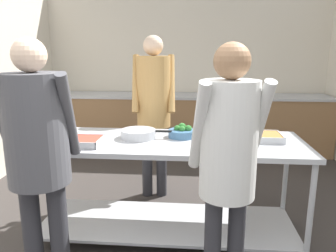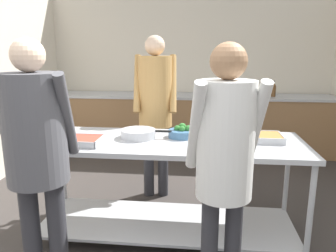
{
  "view_description": "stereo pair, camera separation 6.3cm",
  "coord_description": "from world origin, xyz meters",
  "px_view_note": "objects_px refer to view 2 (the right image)",
  "views": [
    {
      "loc": [
        0.19,
        -1.17,
        1.61
      ],
      "look_at": [
        -0.04,
        1.55,
        0.98
      ],
      "focal_mm": 35.0,
      "sensor_mm": 36.0,
      "label": 1
    },
    {
      "loc": [
        0.25,
        -1.16,
        1.61
      ],
      "look_at": [
        -0.04,
        1.55,
        0.98
      ],
      "focal_mm": 35.0,
      "sensor_mm": 36.0,
      "label": 2
    }
  ],
  "objects_px": {
    "serving_tray_roast": "(74,141)",
    "sauce_pan": "(138,133)",
    "plate_stack": "(215,139)",
    "cook_behind_counter": "(155,100)",
    "guest_serving_right": "(36,142)",
    "serving_tray_vegetables": "(258,137)",
    "water_bottle": "(274,89)",
    "broccoli_bowl": "(182,132)",
    "guest_serving_left": "(225,152)"
  },
  "relations": [
    {
      "from": "guest_serving_left",
      "to": "guest_serving_right",
      "type": "height_order",
      "value": "guest_serving_right"
    },
    {
      "from": "sauce_pan",
      "to": "guest_serving_right",
      "type": "bearing_deg",
      "value": -124.28
    },
    {
      "from": "broccoli_bowl",
      "to": "serving_tray_vegetables",
      "type": "distance_m",
      "value": 0.64
    },
    {
      "from": "serving_tray_roast",
      "to": "serving_tray_vegetables",
      "type": "bearing_deg",
      "value": 10.25
    },
    {
      "from": "cook_behind_counter",
      "to": "plate_stack",
      "type": "bearing_deg",
      "value": -52.48
    },
    {
      "from": "plate_stack",
      "to": "cook_behind_counter",
      "type": "bearing_deg",
      "value": 127.52
    },
    {
      "from": "water_bottle",
      "to": "guest_serving_left",
      "type": "bearing_deg",
      "value": -105.86
    },
    {
      "from": "serving_tray_vegetables",
      "to": "guest_serving_left",
      "type": "distance_m",
      "value": 0.91
    },
    {
      "from": "sauce_pan",
      "to": "broccoli_bowl",
      "type": "bearing_deg",
      "value": 9.9
    },
    {
      "from": "serving_tray_roast",
      "to": "cook_behind_counter",
      "type": "distance_m",
      "value": 1.15
    },
    {
      "from": "cook_behind_counter",
      "to": "water_bottle",
      "type": "relative_size",
      "value": 7.31
    },
    {
      "from": "serving_tray_vegetables",
      "to": "broccoli_bowl",
      "type": "bearing_deg",
      "value": 177.06
    },
    {
      "from": "serving_tray_roast",
      "to": "sauce_pan",
      "type": "distance_m",
      "value": 0.54
    },
    {
      "from": "plate_stack",
      "to": "water_bottle",
      "type": "xyz_separation_m",
      "value": [
        0.95,
        2.47,
        0.13
      ]
    },
    {
      "from": "plate_stack",
      "to": "water_bottle",
      "type": "relative_size",
      "value": 1.08
    },
    {
      "from": "serving_tray_roast",
      "to": "guest_serving_left",
      "type": "distance_m",
      "value": 1.3
    },
    {
      "from": "plate_stack",
      "to": "serving_tray_vegetables",
      "type": "distance_m",
      "value": 0.37
    },
    {
      "from": "guest_serving_left",
      "to": "serving_tray_vegetables",
      "type": "bearing_deg",
      "value": 68.59
    },
    {
      "from": "sauce_pan",
      "to": "serving_tray_vegetables",
      "type": "height_order",
      "value": "sauce_pan"
    },
    {
      "from": "serving_tray_roast",
      "to": "guest_serving_left",
      "type": "bearing_deg",
      "value": -26.32
    },
    {
      "from": "broccoli_bowl",
      "to": "guest_serving_right",
      "type": "distance_m",
      "value": 1.21
    },
    {
      "from": "guest_serving_right",
      "to": "cook_behind_counter",
      "type": "relative_size",
      "value": 0.96
    },
    {
      "from": "serving_tray_roast",
      "to": "plate_stack",
      "type": "height_order",
      "value": "serving_tray_roast"
    },
    {
      "from": "guest_serving_right",
      "to": "cook_behind_counter",
      "type": "xyz_separation_m",
      "value": [
        0.55,
        1.52,
        0.06
      ]
    },
    {
      "from": "cook_behind_counter",
      "to": "serving_tray_vegetables",
      "type": "bearing_deg",
      "value": -37.04
    },
    {
      "from": "guest_serving_left",
      "to": "water_bottle",
      "type": "relative_size",
      "value": 6.88
    },
    {
      "from": "serving_tray_roast",
      "to": "plate_stack",
      "type": "xyz_separation_m",
      "value": [
        1.13,
        0.2,
        -0.01
      ]
    },
    {
      "from": "water_bottle",
      "to": "cook_behind_counter",
      "type": "bearing_deg",
      "value": -133.25
    },
    {
      "from": "guest_serving_left",
      "to": "sauce_pan",
      "type": "bearing_deg",
      "value": 129.97
    },
    {
      "from": "broccoli_bowl",
      "to": "water_bottle",
      "type": "bearing_deg",
      "value": 62.55
    },
    {
      "from": "serving_tray_vegetables",
      "to": "water_bottle",
      "type": "distance_m",
      "value": 2.48
    },
    {
      "from": "water_bottle",
      "to": "serving_tray_roast",
      "type": "bearing_deg",
      "value": -127.92
    },
    {
      "from": "sauce_pan",
      "to": "plate_stack",
      "type": "relative_size",
      "value": 1.68
    },
    {
      "from": "sauce_pan",
      "to": "guest_serving_left",
      "type": "distance_m",
      "value": 1.06
    },
    {
      "from": "sauce_pan",
      "to": "guest_serving_right",
      "type": "height_order",
      "value": "guest_serving_right"
    },
    {
      "from": "serving_tray_roast",
      "to": "water_bottle",
      "type": "height_order",
      "value": "water_bottle"
    },
    {
      "from": "serving_tray_roast",
      "to": "guest_serving_right",
      "type": "xyz_separation_m",
      "value": [
        -0.03,
        -0.52,
        0.13
      ]
    },
    {
      "from": "serving_tray_roast",
      "to": "cook_behind_counter",
      "type": "xyz_separation_m",
      "value": [
        0.51,
        1.01,
        0.19
      ]
    },
    {
      "from": "guest_serving_right",
      "to": "water_bottle",
      "type": "xyz_separation_m",
      "value": [
        2.12,
        3.19,
        -0.01
      ]
    },
    {
      "from": "plate_stack",
      "to": "sauce_pan",
      "type": "bearing_deg",
      "value": 176.85
    },
    {
      "from": "broccoli_bowl",
      "to": "guest_serving_left",
      "type": "bearing_deg",
      "value": -70.57
    },
    {
      "from": "serving_tray_vegetables",
      "to": "cook_behind_counter",
      "type": "height_order",
      "value": "cook_behind_counter"
    },
    {
      "from": "broccoli_bowl",
      "to": "guest_serving_right",
      "type": "bearing_deg",
      "value": -137.21
    },
    {
      "from": "broccoli_bowl",
      "to": "guest_serving_right",
      "type": "relative_size",
      "value": 0.14
    },
    {
      "from": "serving_tray_vegetables",
      "to": "guest_serving_right",
      "type": "height_order",
      "value": "guest_serving_right"
    },
    {
      "from": "plate_stack",
      "to": "guest_serving_left",
      "type": "height_order",
      "value": "guest_serving_left"
    },
    {
      "from": "water_bottle",
      "to": "guest_serving_right",
      "type": "bearing_deg",
      "value": -123.56
    },
    {
      "from": "guest_serving_right",
      "to": "water_bottle",
      "type": "relative_size",
      "value": 7.0
    },
    {
      "from": "serving_tray_roast",
      "to": "water_bottle",
      "type": "bearing_deg",
      "value": 52.08
    },
    {
      "from": "serving_tray_vegetables",
      "to": "water_bottle",
      "type": "relative_size",
      "value": 1.6
    }
  ]
}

